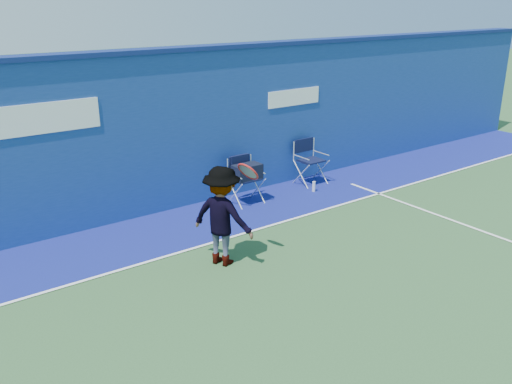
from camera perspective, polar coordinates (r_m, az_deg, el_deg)
ground at (r=6.86m, az=7.46°, el=-15.35°), size 80.00×80.00×0.00m
stadium_wall at (r=10.29m, az=-12.46°, el=5.92°), size 24.00×0.50×3.08m
out_of_bounds_strip at (r=9.83m, az=-9.14°, el=-4.05°), size 24.00×1.80×0.01m
court_lines at (r=7.22m, az=4.13°, el=-13.14°), size 24.00×12.00×0.01m
directors_chair_left at (r=10.88m, az=-1.04°, el=0.86°), size 0.56×0.52×0.95m
directors_chair_right at (r=12.14m, az=5.74°, el=2.30°), size 0.59×0.53×0.98m
water_bottle at (r=11.67m, az=6.11°, el=0.56°), size 0.07×0.07×0.23m
tennis_player at (r=8.29m, az=-3.56°, el=-2.52°), size 1.05×1.17×1.61m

